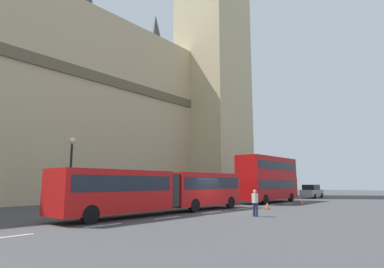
{
  "coord_description": "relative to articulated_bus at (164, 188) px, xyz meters",
  "views": [
    {
      "loc": [
        -19.63,
        -14.07,
        2.15
      ],
      "look_at": [
        2.7,
        4.6,
        6.61
      ],
      "focal_mm": 29.65,
      "sensor_mm": 36.0,
      "label": 1
    }
  ],
  "objects": [
    {
      "name": "lane_centre_marking",
      "position": [
        5.19,
        -1.99,
        -1.74
      ],
      "size": [
        34.4,
        0.16,
        0.01
      ],
      "color": "silver",
      "rests_on": "ground_plane"
    },
    {
      "name": "pedestrian_near_cones",
      "position": [
        2.35,
        -5.87,
        -0.83
      ],
      "size": [
        0.4,
        0.36,
        1.69
      ],
      "color": "#262D4C",
      "rests_on": "ground_plane"
    },
    {
      "name": "ground_plane",
      "position": [
        3.47,
        -1.99,
        -1.75
      ],
      "size": [
        160.0,
        160.0,
        0.0
      ],
      "primitive_type": "plane",
      "color": "#424244"
    },
    {
      "name": "sedan_lead",
      "position": [
        29.12,
        -0.07,
        -0.83
      ],
      "size": [
        4.4,
        1.86,
        1.85
      ],
      "color": "gray",
      "rests_on": "ground_plane"
    },
    {
      "name": "double_decker_bus",
      "position": [
        16.11,
        0.0,
        0.96
      ],
      "size": [
        9.91,
        2.54,
        4.9
      ],
      "color": "#B20F0F",
      "rests_on": "ground_plane"
    },
    {
      "name": "street_lamp",
      "position": [
        -4.66,
        4.51,
        1.31
      ],
      "size": [
        0.44,
        0.44,
        5.27
      ],
      "color": "black",
      "rests_on": "ground_plane"
    },
    {
      "name": "traffic_cone_west",
      "position": [
        8.06,
        -3.83,
        -1.46
      ],
      "size": [
        0.36,
        0.36,
        0.58
      ],
      "color": "black",
      "rests_on": "ground_plane"
    },
    {
      "name": "articulated_bus",
      "position": [
        0.0,
        0.0,
        0.0
      ],
      "size": [
        16.2,
        2.54,
        2.9
      ],
      "color": "red",
      "rests_on": "ground_plane"
    },
    {
      "name": "traffic_cone_middle",
      "position": [
        15.65,
        -3.73,
        -1.46
      ],
      "size": [
        0.36,
        0.36,
        0.58
      ],
      "color": "black",
      "rests_on": "ground_plane"
    }
  ]
}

